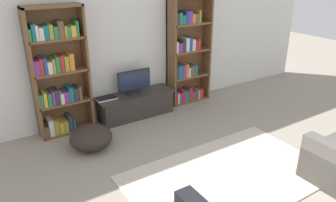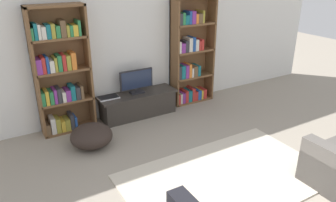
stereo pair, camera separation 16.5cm
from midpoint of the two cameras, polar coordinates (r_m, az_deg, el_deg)
wall_back at (r=5.74m, az=-6.63°, el=10.26°), size 8.80×0.06×2.60m
bookshelf_left at (r=5.30m, az=-17.42°, el=4.71°), size 0.84×0.30×2.00m
bookshelf_right at (r=6.27m, az=4.61°, el=8.03°), size 0.84×0.30×2.00m
tv_stand at (r=5.85m, az=-4.44°, el=-0.58°), size 1.40×0.45×0.43m
television at (r=5.72m, az=-4.69°, el=3.49°), size 0.61×0.16×0.42m
laptop at (r=5.62m, az=-9.54°, el=0.61°), size 0.35×0.22×0.03m
area_rug at (r=4.38m, az=11.20°, el=-12.91°), size 2.59×1.60×0.02m
beanbag_ottoman at (r=4.99m, az=-12.25°, el=-5.98°), size 0.62×0.62×0.34m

